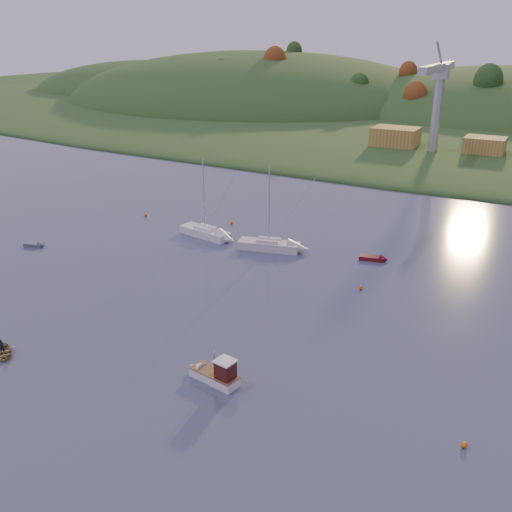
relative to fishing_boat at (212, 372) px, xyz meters
The scene contains 22 objects.
ground 18.81m from the fishing_boat, 108.18° to the right, with size 500.00×500.00×0.00m, color #37445A.
far_shore 212.23m from the fishing_boat, 91.58° to the left, with size 620.00×220.00×1.50m, color #28451B.
shore_slope 147.27m from the fishing_boat, 92.28° to the left, with size 640.00×150.00×7.00m, color #28451B.
hill_left_far 257.64m from the fishing_boat, 130.07° to the left, with size 120.00×100.00×32.00m, color #28451B.
hill_left 205.83m from the fishing_boat, 117.76° to the left, with size 170.00×140.00×44.00m, color #28451B.
hill_center 192.19m from the fishing_boat, 88.77° to the left, with size 140.00×120.00×36.00m, color #28451B.
hillside_trees 167.25m from the fishing_boat, 92.01° to the left, with size 280.00×50.00×32.00m, color #1F4318, non-canonical shape.
wharf 104.15m from the fishing_boat, 90.47° to the left, with size 42.00×16.00×2.40m, color slate.
shed_west 106.13m from the fishing_boat, 97.51° to the left, with size 11.00×8.00×4.80m, color #A47A36.
shed_east 106.45m from the fishing_boat, 86.15° to the left, with size 9.00×7.00×4.00m, color #A47A36.
dock_crane 101.94m from the fishing_boat, 92.20° to the left, with size 3.20×28.00×20.30m.
fishing_boat is the anchor object (origin of this frame).
sailboat_near 33.52m from the fishing_boat, 108.85° to the left, with size 9.18×4.66×12.21m.
sailboat_far 38.93m from the fishing_boat, 124.49° to the left, with size 8.94×4.04×11.97m.
canoe 20.99m from the fishing_boat, 162.18° to the right, with size 2.42×3.39×0.70m, color #918150.
paddler 20.99m from the fishing_boat, 162.18° to the right, with size 0.56×0.37×1.55m, color black.
red_tender 35.42m from the fishing_boat, 83.15° to the left, with size 4.11×2.08×1.34m.
grey_dinghy 44.24m from the fishing_boat, 158.21° to the left, with size 3.37×2.01×1.18m.
buoy_0 21.79m from the fishing_boat, ahead, with size 0.50×0.50×0.50m, color #FF630D.
buoy_1 25.60m from the fishing_boat, 77.88° to the left, with size 0.50×0.50×0.50m, color #FF630D.
buoy_2 51.11m from the fishing_boat, 135.74° to the left, with size 0.50×0.50×0.50m, color #FF630D.
buoy_3 44.80m from the fishing_boat, 118.88° to the left, with size 0.50×0.50×0.50m, color #FF630D.
Camera 1 is at (30.60, -18.66, 29.46)m, focal length 40.00 mm.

